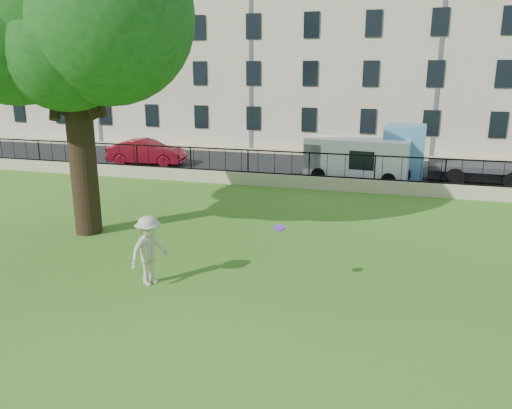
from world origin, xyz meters
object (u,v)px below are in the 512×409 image
(man, at_px, (149,250))
(white_van, at_px, (357,160))
(tree, at_px, (66,0))
(frisbee, at_px, (280,228))
(red_sedan, at_px, (147,152))
(blue_truck, at_px, (451,155))

(man, distance_m, white_van, 14.87)
(tree, xyz_separation_m, frisbee, (7.56, -2.91, -5.81))
(frisbee, bearing_deg, man, -172.45)
(frisbee, height_order, red_sedan, frisbee)
(man, bearing_deg, tree, 72.82)
(tree, distance_m, white_van, 15.16)
(man, height_order, red_sedan, man)
(tree, relative_size, frisbee, 41.20)
(white_van, bearing_deg, tree, -120.98)
(tree, distance_m, red_sedan, 14.32)
(blue_truck, bearing_deg, red_sedan, -177.82)
(frisbee, bearing_deg, blue_truck, 70.72)
(man, xyz_separation_m, blue_truck, (8.55, 15.31, 0.44))
(tree, relative_size, blue_truck, 1.70)
(blue_truck, bearing_deg, frisbee, -107.10)
(tree, relative_size, red_sedan, 2.48)
(tree, xyz_separation_m, red_sedan, (-4.02, 11.95, -6.78))
(tree, height_order, frisbee, tree)
(tree, bearing_deg, white_van, 52.96)
(frisbee, distance_m, blue_truck, 15.75)
(frisbee, relative_size, blue_truck, 0.04)
(tree, xyz_separation_m, blue_truck, (12.76, 11.95, -6.14))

